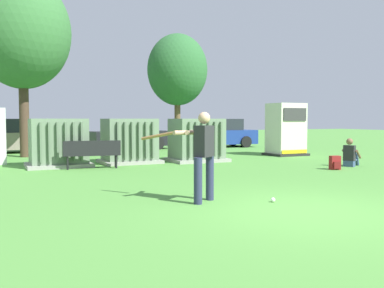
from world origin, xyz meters
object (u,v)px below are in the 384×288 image
(park_bench, at_px, (92,152))
(sports_ball, at_px, (273,200))
(batter, at_px, (201,152))
(parked_car_rightmost, at_px, (219,134))
(generator_enclosure, at_px, (286,130))
(parked_car_left_of_center, at_px, (13,137))
(transformer_mid_east, at_px, (197,141))
(transformer_west, at_px, (58,143))
(seated_spectator, at_px, (350,155))
(transformer_mid_west, at_px, (129,141))
(backpack, at_px, (335,163))
(parked_car_right_of_center, at_px, (129,135))

(park_bench, relative_size, sports_ball, 20.44)
(batter, height_order, sports_ball, batter)
(parked_car_rightmost, bearing_deg, generator_enclosure, -90.59)
(parked_car_left_of_center, height_order, parked_car_rightmost, same)
(transformer_mid_east, bearing_deg, transformer_west, 176.13)
(seated_spectator, bearing_deg, generator_enclosure, 80.16)
(batter, bearing_deg, transformer_mid_east, 64.85)
(parked_car_left_of_center, relative_size, parked_car_rightmost, 1.00)
(park_bench, height_order, batter, batter)
(parked_car_rightmost, bearing_deg, transformer_mid_west, -138.57)
(transformer_west, distance_m, transformer_mid_east, 5.03)
(transformer_mid_east, xyz_separation_m, sports_ball, (-2.17, -7.88, -0.74))
(seated_spectator, bearing_deg, batter, -155.01)
(backpack, bearing_deg, transformer_mid_east, 123.00)
(transformer_mid_west, distance_m, generator_enclosure, 7.27)
(parked_car_right_of_center, bearing_deg, seated_spectator, -68.24)
(transformer_mid_east, xyz_separation_m, parked_car_left_of_center, (-6.13, 7.46, -0.04))
(transformer_mid_west, relative_size, park_bench, 1.14)
(parked_car_left_of_center, bearing_deg, parked_car_rightmost, -2.70)
(generator_enclosure, distance_m, parked_car_rightmost, 6.21)
(parked_car_rightmost, bearing_deg, park_bench, -139.07)
(seated_spectator, height_order, parked_car_rightmost, parked_car_rightmost)
(transformer_mid_east, xyz_separation_m, generator_enclosure, (4.76, 0.75, 0.35))
(parked_car_right_of_center, bearing_deg, generator_enclosure, -51.33)
(transformer_mid_west, distance_m, batter, 7.78)
(batter, relative_size, parked_car_rightmost, 0.40)
(batter, bearing_deg, seated_spectator, 24.99)
(transformer_mid_west, distance_m, transformer_mid_east, 2.54)
(generator_enclosure, bearing_deg, transformer_mid_west, -177.92)
(transformer_mid_west, relative_size, sports_ball, 23.33)
(generator_enclosure, relative_size, parked_car_right_of_center, 0.52)
(generator_enclosure, height_order, seated_spectator, generator_enclosure)
(park_bench, xyz_separation_m, sports_ball, (1.97, -7.05, -0.49))
(generator_enclosure, distance_m, parked_car_right_of_center, 8.34)
(batter, relative_size, parked_car_left_of_center, 0.40)
(transformer_mid_west, bearing_deg, seated_spectator, -33.56)
(seated_spectator, bearing_deg, parked_car_right_of_center, 111.76)
(seated_spectator, bearing_deg, transformer_mid_west, 146.44)
(park_bench, bearing_deg, batter, -83.44)
(generator_enclosure, xyz_separation_m, backpack, (-1.96, -5.06, -0.92))
(seated_spectator, relative_size, parked_car_rightmost, 0.22)
(generator_enclosure, relative_size, seated_spectator, 2.39)
(park_bench, xyz_separation_m, seated_spectator, (8.11, -2.98, -0.16))
(transformer_mid_east, relative_size, batter, 1.21)
(transformer_mid_west, bearing_deg, backpack, -42.16)
(batter, height_order, parked_car_left_of_center, batter)
(transformer_west, distance_m, transformer_mid_west, 2.53)
(seated_spectator, bearing_deg, parked_car_left_of_center, 131.88)
(generator_enclosure, distance_m, park_bench, 9.05)
(transformer_mid_east, xyz_separation_m, parked_car_rightmost, (4.82, 6.94, -0.04))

